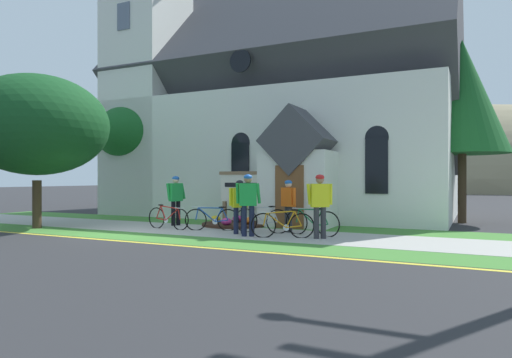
{
  "coord_description": "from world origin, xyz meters",
  "views": [
    {
      "loc": [
        9.78,
        -10.63,
        1.67
      ],
      "look_at": [
        2.93,
        3.45,
        1.65
      ],
      "focal_mm": 32.0,
      "sensor_mm": 36.0,
      "label": 1
    }
  ],
  "objects_px": {
    "cyclist_in_red_jersey": "(240,203)",
    "yard_deciduous_tree": "(131,134)",
    "bicycle_green": "(168,218)",
    "cyclist_in_green_jersey": "(288,202)",
    "cyclist_in_white_jersey": "(248,199)",
    "church_sign": "(242,189)",
    "bicycle_red": "(212,219)",
    "cyclist_in_yellow_jersey": "(320,201)",
    "cyclist_in_blue_jersey": "(176,196)",
    "roadside_conifer": "(462,97)",
    "bicycle_black": "(312,222)",
    "bicycle_orange": "(283,225)",
    "verge_sapling": "(37,125)",
    "bicycle_white": "(262,220)"
  },
  "relations": [
    {
      "from": "roadside_conifer",
      "to": "cyclist_in_yellow_jersey",
      "type": "bearing_deg",
      "value": -117.01
    },
    {
      "from": "cyclist_in_blue_jersey",
      "to": "cyclist_in_white_jersey",
      "type": "bearing_deg",
      "value": -23.16
    },
    {
      "from": "bicycle_orange",
      "to": "cyclist_in_green_jersey",
      "type": "xyz_separation_m",
      "value": [
        -0.34,
        1.27,
        0.56
      ]
    },
    {
      "from": "bicycle_orange",
      "to": "roadside_conifer",
      "type": "relative_size",
      "value": 0.24
    },
    {
      "from": "cyclist_in_blue_jersey",
      "to": "yard_deciduous_tree",
      "type": "bearing_deg",
      "value": 146.05
    },
    {
      "from": "cyclist_in_white_jersey",
      "to": "verge_sapling",
      "type": "relative_size",
      "value": 0.35
    },
    {
      "from": "bicycle_green",
      "to": "cyclist_in_yellow_jersey",
      "type": "height_order",
      "value": "cyclist_in_yellow_jersey"
    },
    {
      "from": "bicycle_white",
      "to": "bicycle_green",
      "type": "relative_size",
      "value": 1.02
    },
    {
      "from": "cyclist_in_blue_jersey",
      "to": "roadside_conifer",
      "type": "height_order",
      "value": "roadside_conifer"
    },
    {
      "from": "bicycle_green",
      "to": "cyclist_in_green_jersey",
      "type": "bearing_deg",
      "value": 12.57
    },
    {
      "from": "church_sign",
      "to": "bicycle_green",
      "type": "bearing_deg",
      "value": -121.11
    },
    {
      "from": "bicycle_red",
      "to": "cyclist_in_yellow_jersey",
      "type": "bearing_deg",
      "value": -6.5
    },
    {
      "from": "bicycle_orange",
      "to": "cyclist_in_blue_jersey",
      "type": "relative_size",
      "value": 0.96
    },
    {
      "from": "bicycle_white",
      "to": "bicycle_green",
      "type": "height_order",
      "value": "bicycle_white"
    },
    {
      "from": "bicycle_orange",
      "to": "bicycle_green",
      "type": "distance_m",
      "value": 4.26
    },
    {
      "from": "church_sign",
      "to": "roadside_conifer",
      "type": "bearing_deg",
      "value": 29.37
    },
    {
      "from": "bicycle_white",
      "to": "verge_sapling",
      "type": "xyz_separation_m",
      "value": [
        -7.33,
        -2.13,
        3.05
      ]
    },
    {
      "from": "cyclist_in_white_jersey",
      "to": "roadside_conifer",
      "type": "bearing_deg",
      "value": 52.59
    },
    {
      "from": "cyclist_in_red_jersey",
      "to": "verge_sapling",
      "type": "height_order",
      "value": "verge_sapling"
    },
    {
      "from": "cyclist_in_green_jersey",
      "to": "verge_sapling",
      "type": "distance_m",
      "value": 8.78
    },
    {
      "from": "bicycle_orange",
      "to": "bicycle_black",
      "type": "relative_size",
      "value": 0.95
    },
    {
      "from": "bicycle_green",
      "to": "cyclist_in_green_jersey",
      "type": "height_order",
      "value": "cyclist_in_green_jersey"
    },
    {
      "from": "bicycle_red",
      "to": "cyclist_in_red_jersey",
      "type": "height_order",
      "value": "cyclist_in_red_jersey"
    },
    {
      "from": "cyclist_in_white_jersey",
      "to": "roadside_conifer",
      "type": "relative_size",
      "value": 0.26
    },
    {
      "from": "bicycle_red",
      "to": "cyclist_in_blue_jersey",
      "type": "height_order",
      "value": "cyclist_in_blue_jersey"
    },
    {
      "from": "cyclist_in_green_jersey",
      "to": "yard_deciduous_tree",
      "type": "height_order",
      "value": "yard_deciduous_tree"
    },
    {
      "from": "bicycle_black",
      "to": "bicycle_green",
      "type": "bearing_deg",
      "value": -174.45
    },
    {
      "from": "bicycle_orange",
      "to": "cyclist_in_green_jersey",
      "type": "relative_size",
      "value": 1.03
    },
    {
      "from": "cyclist_in_blue_jersey",
      "to": "verge_sapling",
      "type": "distance_m",
      "value": 5.17
    },
    {
      "from": "bicycle_orange",
      "to": "cyclist_in_white_jersey",
      "type": "height_order",
      "value": "cyclist_in_white_jersey"
    },
    {
      "from": "bicycle_white",
      "to": "cyclist_in_blue_jersey",
      "type": "relative_size",
      "value": 1.02
    },
    {
      "from": "bicycle_orange",
      "to": "bicycle_green",
      "type": "height_order",
      "value": "same"
    },
    {
      "from": "cyclist_in_yellow_jersey",
      "to": "cyclist_in_white_jersey",
      "type": "bearing_deg",
      "value": -168.34
    },
    {
      "from": "cyclist_in_blue_jersey",
      "to": "cyclist_in_yellow_jersey",
      "type": "height_order",
      "value": "cyclist_in_yellow_jersey"
    },
    {
      "from": "cyclist_in_blue_jersey",
      "to": "roadside_conifer",
      "type": "xyz_separation_m",
      "value": [
        9.04,
        5.49,
        3.66
      ]
    },
    {
      "from": "cyclist_in_green_jersey",
      "to": "cyclist_in_blue_jersey",
      "type": "distance_m",
      "value": 4.31
    },
    {
      "from": "church_sign",
      "to": "cyclist_in_yellow_jersey",
      "type": "height_order",
      "value": "church_sign"
    },
    {
      "from": "bicycle_green",
      "to": "bicycle_black",
      "type": "bearing_deg",
      "value": 5.55
    },
    {
      "from": "yard_deciduous_tree",
      "to": "bicycle_white",
      "type": "bearing_deg",
      "value": -24.39
    },
    {
      "from": "church_sign",
      "to": "bicycle_red",
      "type": "xyz_separation_m",
      "value": [
        0.05,
        -2.18,
        -0.91
      ]
    },
    {
      "from": "bicycle_black",
      "to": "cyclist_in_blue_jersey",
      "type": "relative_size",
      "value": 1.01
    },
    {
      "from": "bicycle_green",
      "to": "cyclist_in_green_jersey",
      "type": "relative_size",
      "value": 1.08
    },
    {
      "from": "bicycle_red",
      "to": "cyclist_in_white_jersey",
      "type": "bearing_deg",
      "value": -26.08
    },
    {
      "from": "bicycle_orange",
      "to": "verge_sapling",
      "type": "xyz_separation_m",
      "value": [
        -8.35,
        -1.3,
        3.07
      ]
    },
    {
      "from": "bicycle_black",
      "to": "verge_sapling",
      "type": "height_order",
      "value": "verge_sapling"
    },
    {
      "from": "bicycle_red",
      "to": "yard_deciduous_tree",
      "type": "xyz_separation_m",
      "value": [
        -6.84,
        4.02,
        3.37
      ]
    },
    {
      "from": "bicycle_orange",
      "to": "bicycle_black",
      "type": "xyz_separation_m",
      "value": [
        0.57,
        0.86,
        0.02
      ]
    },
    {
      "from": "cyclist_in_red_jersey",
      "to": "yard_deciduous_tree",
      "type": "bearing_deg",
      "value": 151.13
    },
    {
      "from": "cyclist_in_red_jersey",
      "to": "cyclist_in_green_jersey",
      "type": "bearing_deg",
      "value": 41.45
    },
    {
      "from": "cyclist_in_white_jersey",
      "to": "cyclist_in_red_jersey",
      "type": "height_order",
      "value": "cyclist_in_white_jersey"
    }
  ]
}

